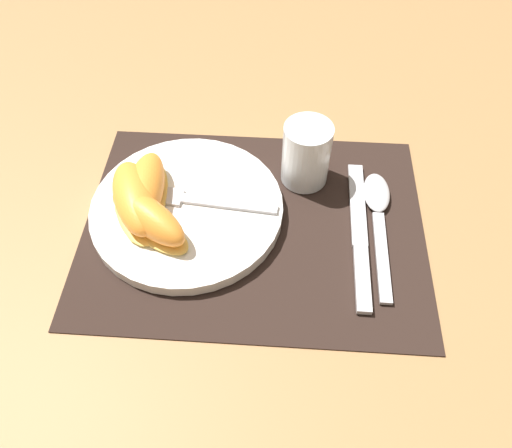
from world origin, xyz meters
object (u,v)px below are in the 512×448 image
object	(u,v)px
citrus_wedge_1	(135,202)
spoon	(378,208)
fork	(188,199)
plate	(187,209)
citrus_wedge_0	(145,193)
juice_glass	(306,157)
knife	(359,235)
citrus_wedge_2	(148,218)

from	to	relation	value
citrus_wedge_1	spoon	bearing A→B (deg)	6.72
fork	spoon	bearing A→B (deg)	2.81
plate	fork	size ratio (longest dim) A/B	1.23
spoon	plate	bearing A→B (deg)	-175.35
plate	citrus_wedge_0	size ratio (longest dim) A/B	1.83
citrus_wedge_0	citrus_wedge_1	bearing A→B (deg)	-116.65
juice_glass	knife	xyz separation A→B (m)	(0.07, -0.09, -0.03)
plate	knife	world-z (taller)	plate
fork	citrus_wedge_1	size ratio (longest dim) A/B	1.46
plate	knife	distance (m)	0.21
juice_glass	citrus_wedge_0	world-z (taller)	juice_glass
spoon	juice_glass	bearing A→B (deg)	150.82
citrus_wedge_2	spoon	bearing A→B (deg)	11.84
spoon	citrus_wedge_0	bearing A→B (deg)	-176.25
fork	citrus_wedge_0	xyz separation A→B (m)	(-0.05, -0.01, 0.02)
plate	citrus_wedge_2	xyz separation A→B (m)	(-0.04, -0.04, 0.03)
citrus_wedge_1	citrus_wedge_2	size ratio (longest dim) A/B	1.09
plate	citrus_wedge_2	world-z (taller)	citrus_wedge_2
juice_glass	citrus_wedge_2	xyz separation A→B (m)	(-0.18, -0.11, -0.00)
plate	citrus_wedge_0	distance (m)	0.06
knife	citrus_wedge_1	distance (m)	0.27
citrus_wedge_1	citrus_wedge_2	bearing A→B (deg)	-48.22
knife	citrus_wedge_1	bearing A→B (deg)	178.36
juice_glass	fork	size ratio (longest dim) A/B	0.44
knife	citrus_wedge_2	size ratio (longest dim) A/B	1.81
plate	citrus_wedge_2	bearing A→B (deg)	-133.99
juice_glass	citrus_wedge_0	distance (m)	0.21
juice_glass	citrus_wedge_1	size ratio (longest dim) A/B	0.64
fork	knife	bearing A→B (deg)	-8.32
fork	citrus_wedge_2	bearing A→B (deg)	-129.82
knife	fork	distance (m)	0.21
knife	spoon	size ratio (longest dim) A/B	1.15
plate	spoon	distance (m)	0.24
citrus_wedge_0	fork	bearing A→B (deg)	8.09
citrus_wedge_2	knife	bearing A→B (deg)	3.46
citrus_wedge_1	citrus_wedge_2	world-z (taller)	same
knife	citrus_wedge_0	bearing A→B (deg)	174.83
knife	citrus_wedge_0	distance (m)	0.27
knife	citrus_wedge_0	xyz separation A→B (m)	(-0.26, 0.02, 0.03)
juice_glass	spoon	distance (m)	0.11
plate	citrus_wedge_1	xyz separation A→B (m)	(-0.06, -0.02, 0.03)
juice_glass	knife	bearing A→B (deg)	-54.32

